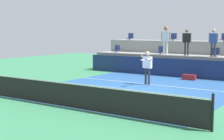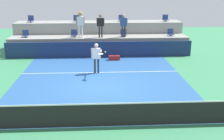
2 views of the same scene
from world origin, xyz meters
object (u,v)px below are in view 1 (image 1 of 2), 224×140
at_px(tennis_ball, 142,56).
at_px(stadium_chair_upper_right, 224,38).
at_px(stadium_chair_upper_left, 173,38).
at_px(spectator_leaning_on_rail, 187,40).
at_px(stadium_chair_lower_far_left, 117,49).
at_px(spectator_with_hat, 166,37).
at_px(stadium_chair_lower_left, 161,51).
at_px(stadium_chair_upper_far_left, 130,37).
at_px(stadium_chair_lower_right, 216,53).
at_px(tennis_player, 147,64).
at_px(spectator_in_grey, 213,40).
at_px(equipment_bag, 189,77).

bearing_deg(tennis_ball, stadium_chair_upper_right, 79.22).
xyz_separation_m(stadium_chair_upper_left, spectator_leaning_on_rail, (1.86, -2.18, -0.07)).
height_order(spectator_leaning_on_rail, tennis_ball, spectator_leaning_on_rail).
distance_m(stadium_chair_lower_far_left, stadium_chair_upper_right, 7.39).
height_order(stadium_chair_upper_right, tennis_ball, stadium_chair_upper_right).
distance_m(stadium_chair_lower_far_left, spectator_with_hat, 4.13).
relative_size(stadium_chair_lower_far_left, spectator_leaning_on_rail, 0.32).
height_order(stadium_chair_lower_left, stadium_chair_upper_far_left, stadium_chair_upper_far_left).
relative_size(stadium_chair_lower_right, stadium_chair_upper_far_left, 1.00).
distance_m(spectator_leaning_on_rail, tennis_ball, 5.98).
height_order(stadium_chair_upper_right, tennis_player, stadium_chair_upper_right).
bearing_deg(stadium_chair_upper_far_left, spectator_leaning_on_rail, -22.06).
height_order(spectator_with_hat, spectator_leaning_on_rail, spectator_with_hat).
bearing_deg(stadium_chair_lower_left, tennis_ball, -71.85).
bearing_deg(stadium_chair_lower_left, stadium_chair_lower_far_left, 180.00).
bearing_deg(spectator_with_hat, tennis_player, -76.19).
bearing_deg(stadium_chair_upper_left, spectator_in_grey, -31.81).
bearing_deg(stadium_chair_lower_left, stadium_chair_upper_right, 26.45).
xyz_separation_m(stadium_chair_upper_left, spectator_in_grey, (3.52, -2.18, -0.08)).
relative_size(stadium_chair_lower_right, tennis_ball, 7.65).
relative_size(stadium_chair_lower_right, stadium_chair_upper_left, 1.00).
bearing_deg(equipment_bag, stadium_chair_upper_far_left, 148.16).
bearing_deg(spectator_in_grey, spectator_with_hat, -180.00).
bearing_deg(stadium_chair_upper_right, equipment_bag, -101.77).
distance_m(stadium_chair_lower_right, spectator_with_hat, 3.28).
bearing_deg(stadium_chair_upper_left, stadium_chair_upper_right, 0.00).
xyz_separation_m(stadium_chair_upper_right, spectator_in_grey, (-0.03, -2.18, -0.08)).
height_order(spectator_with_hat, tennis_ball, spectator_with_hat).
bearing_deg(stadium_chair_upper_far_left, stadium_chair_upper_left, 0.00).
height_order(tennis_player, equipment_bag, tennis_player).
bearing_deg(equipment_bag, stadium_chair_upper_right, 78.23).
xyz_separation_m(tennis_player, spectator_in_grey, (1.97, 4.54, 1.17)).
relative_size(tennis_player, spectator_in_grey, 1.05).
bearing_deg(stadium_chair_lower_left, tennis_player, -71.77).
bearing_deg(tennis_ball, stadium_chair_upper_far_left, 124.25).
relative_size(stadium_chair_lower_left, stadium_chair_upper_left, 1.00).
distance_m(stadium_chair_upper_left, tennis_player, 7.01).
xyz_separation_m(stadium_chair_upper_left, stadium_chair_upper_right, (3.55, 0.00, 0.00)).
xyz_separation_m(tennis_player, spectator_leaning_on_rail, (0.31, 4.54, 1.18)).
bearing_deg(equipment_bag, stadium_chair_upper_left, 125.16).
xyz_separation_m(stadium_chair_lower_left, spectator_with_hat, (0.51, -0.38, 0.92)).
distance_m(spectator_with_hat, equipment_bag, 3.63).
distance_m(spectator_in_grey, equipment_bag, 2.81).
height_order(stadium_chair_upper_far_left, stadium_chair_upper_right, same).
bearing_deg(stadium_chair_upper_far_left, stadium_chair_upper_right, 0.00).
relative_size(spectator_leaning_on_rail, spectator_in_grey, 1.00).
bearing_deg(stadium_chair_lower_right, tennis_player, -112.18).
xyz_separation_m(tennis_player, equipment_bag, (1.19, 2.83, -0.91)).
xyz_separation_m(stadium_chair_lower_right, stadium_chair_upper_far_left, (-7.08, 1.80, 0.85)).
bearing_deg(stadium_chair_lower_right, stadium_chair_upper_left, 153.18).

